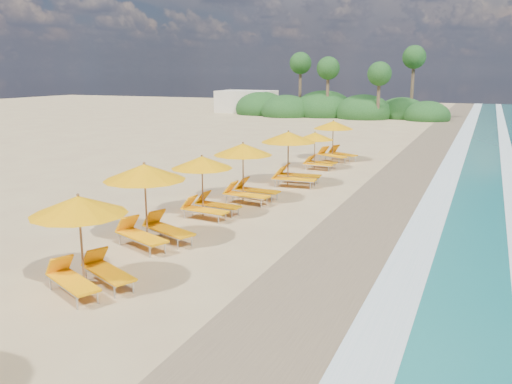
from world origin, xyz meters
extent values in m
plane|color=tan|center=(0.00, 0.00, 0.00)|extent=(160.00, 160.00, 0.00)
cube|color=#8A7652|center=(4.00, 0.00, 0.01)|extent=(4.00, 160.00, 0.01)
cube|color=white|center=(5.50, 0.00, 0.03)|extent=(1.20, 160.00, 0.01)
cylinder|color=olive|center=(-1.80, -6.77, 1.16)|extent=(0.06, 0.06, 2.31)
cone|color=#FFA305|center=(-1.80, -6.77, 2.12)|extent=(3.15, 3.15, 0.46)
sphere|color=olive|center=(-1.80, -6.77, 2.37)|extent=(0.08, 0.08, 0.08)
cylinder|color=olive|center=(-2.38, -3.15, 1.24)|extent=(0.06, 0.06, 2.48)
cone|color=#FFA305|center=(-2.38, -3.15, 2.27)|extent=(3.32, 3.32, 0.50)
sphere|color=olive|center=(-2.38, -3.15, 2.55)|extent=(0.09, 0.09, 0.09)
cylinder|color=olive|center=(-2.33, 0.39, 1.11)|extent=(0.06, 0.06, 2.22)
cone|color=#FFA305|center=(-2.33, 0.39, 2.03)|extent=(2.51, 2.51, 0.45)
sphere|color=olive|center=(-2.33, 0.39, 2.28)|extent=(0.08, 0.08, 0.08)
cylinder|color=olive|center=(-1.95, 3.17, 1.19)|extent=(0.06, 0.06, 2.37)
cone|color=#FFA305|center=(-1.95, 3.17, 2.17)|extent=(2.62, 2.62, 0.48)
sphere|color=olive|center=(-1.95, 3.17, 2.44)|extent=(0.08, 0.08, 0.08)
cylinder|color=olive|center=(-1.33, 6.92, 1.25)|extent=(0.06, 0.06, 2.50)
cone|color=#FFA305|center=(-1.33, 6.92, 2.29)|extent=(2.75, 2.75, 0.50)
sphere|color=olive|center=(-1.33, 6.92, 2.57)|extent=(0.09, 0.09, 0.09)
cylinder|color=olive|center=(-1.47, 11.60, 0.99)|extent=(0.05, 0.05, 1.98)
cone|color=#FFA305|center=(-1.47, 11.60, 1.81)|extent=(2.09, 2.09, 0.40)
sphere|color=olive|center=(-1.47, 11.60, 2.03)|extent=(0.07, 0.07, 0.07)
cylinder|color=olive|center=(-1.31, 14.76, 1.17)|extent=(0.06, 0.06, 2.34)
cone|color=#FFA305|center=(-1.31, 14.76, 2.14)|extent=(3.25, 3.25, 0.47)
sphere|color=olive|center=(-1.31, 14.76, 2.41)|extent=(0.08, 0.08, 0.08)
ellipsoid|color=#163D14|center=(-6.00, 45.00, 0.62)|extent=(6.40, 6.40, 4.16)
ellipsoid|color=#163D14|center=(-11.00, 46.00, 0.70)|extent=(7.20, 7.20, 4.68)
ellipsoid|color=#163D14|center=(-15.00, 44.00, 0.58)|extent=(6.00, 6.00, 3.90)
ellipsoid|color=#163D14|center=(-2.00, 47.00, 0.55)|extent=(5.60, 5.60, 3.64)
ellipsoid|color=#163D14|center=(-19.00, 46.00, 0.64)|extent=(6.60, 6.60, 4.29)
ellipsoid|color=#163D14|center=(1.00, 45.00, 0.49)|extent=(5.00, 5.00, 3.25)
cylinder|color=brown|center=(-4.00, 43.00, 2.50)|extent=(0.36, 0.36, 5.00)
sphere|color=#163D14|center=(-4.00, 43.00, 5.00)|extent=(2.60, 2.60, 2.60)
cylinder|color=brown|center=(-10.00, 44.00, 2.80)|extent=(0.36, 0.36, 5.60)
sphere|color=#163D14|center=(-10.00, 44.00, 5.60)|extent=(2.60, 2.60, 2.60)
cylinder|color=brown|center=(-14.00, 46.00, 3.10)|extent=(0.36, 0.36, 6.20)
sphere|color=#163D14|center=(-14.00, 46.00, 6.20)|extent=(2.60, 2.60, 2.60)
cylinder|color=brown|center=(-1.00, 47.00, 3.40)|extent=(0.36, 0.36, 6.80)
sphere|color=#163D14|center=(-1.00, 47.00, 6.80)|extent=(2.60, 2.60, 2.60)
cube|color=beige|center=(-22.00, 48.00, 1.40)|extent=(7.00, 5.00, 2.80)
camera|label=1|loc=(7.20, -16.73, 5.31)|focal=37.76mm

